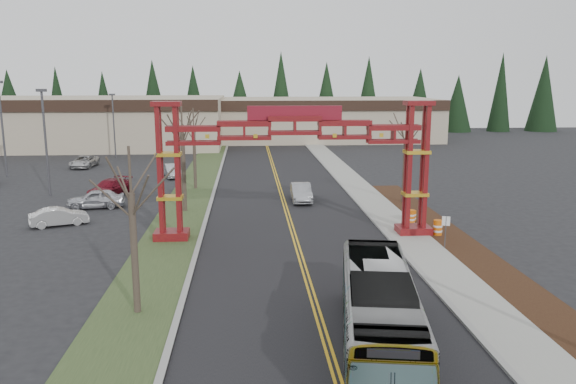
{
  "coord_description": "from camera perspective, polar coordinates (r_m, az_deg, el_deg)",
  "views": [
    {
      "loc": [
        -3.0,
        -17.62,
        10.23
      ],
      "look_at": [
        -0.79,
        12.89,
        4.08
      ],
      "focal_mm": 35.0,
      "sensor_mm": 36.0,
      "label": 1
    }
  ],
  "objects": [
    {
      "name": "parked_car_near_a",
      "position": [
        47.84,
        -18.95,
        -0.66
      ],
      "size": [
        4.74,
        2.47,
        1.54
      ],
      "primitive_type": "imported",
      "rotation": [
        0.0,
        0.0,
        4.86
      ],
      "color": "#B8B9C0",
      "rests_on": "ground"
    },
    {
      "name": "bare_tree_right_far",
      "position": [
        47.38,
        11.86,
        5.33
      ],
      "size": [
        3.15,
        3.15,
        7.55
      ],
      "color": "#382D26",
      "rests_on": "ground"
    },
    {
      "name": "light_pole_near",
      "position": [
        53.87,
        -23.45,
        5.35
      ],
      "size": [
        0.82,
        0.41,
        9.43
      ],
      "color": "#3F3F44",
      "rests_on": "ground"
    },
    {
      "name": "parked_car_mid_a",
      "position": [
        52.48,
        -17.68,
        0.41
      ],
      "size": [
        3.62,
        5.47,
        1.47
      ],
      "primitive_type": "imported",
      "rotation": [
        0.0,
        0.0,
        -0.34
      ],
      "color": "maroon",
      "rests_on": "ground"
    },
    {
      "name": "barrel_mid",
      "position": [
        41.3,
        12.4,
        -2.5
      ],
      "size": [
        0.56,
        0.56,
        1.04
      ],
      "color": "#D95F0C",
      "rests_on": "ground"
    },
    {
      "name": "retail_building_east",
      "position": [
        98.66,
        3.47,
        7.45
      ],
      "size": [
        38.0,
        20.3,
        7.0
      ],
      "color": "tan",
      "rests_on": "ground"
    },
    {
      "name": "landscape_strip",
      "position": [
        32.26,
        20.46,
        -7.75
      ],
      "size": [
        2.6,
        50.0,
        0.12
      ],
      "primitive_type": "cube",
      "color": "black",
      "rests_on": "ground"
    },
    {
      "name": "light_pole_mid",
      "position": [
        66.74,
        -27.07,
        6.37
      ],
      "size": [
        0.88,
        0.44,
        10.1
      ],
      "color": "#3F3F44",
      "rests_on": "ground"
    },
    {
      "name": "parked_car_far_a",
      "position": [
        60.88,
        -11.64,
        2.13
      ],
      "size": [
        2.54,
        4.49,
        1.4
      ],
      "primitive_type": "imported",
      "rotation": [
        0.0,
        0.0,
        0.26
      ],
      "color": "#B4B7BD",
      "rests_on": "ground"
    },
    {
      "name": "lane_line_right",
      "position": [
        43.93,
        0.05,
        -2.06
      ],
      "size": [
        0.12,
        100.0,
        0.01
      ],
      "primitive_type": "cube",
      "color": "gold",
      "rests_on": "road"
    },
    {
      "name": "sidewalk_right",
      "position": [
        45.07,
        9.58,
        -1.81
      ],
      "size": [
        2.6,
        110.0,
        0.14
      ],
      "primitive_type": "cube",
      "color": "gray",
      "rests_on": "ground"
    },
    {
      "name": "gateway_arch",
      "position": [
        35.99,
        0.68,
        4.59
      ],
      "size": [
        18.2,
        1.6,
        8.9
      ],
      "color": "#570B14",
      "rests_on": "ground"
    },
    {
      "name": "parked_car_near_b",
      "position": [
        43.08,
        -22.24,
        -2.33
      ],
      "size": [
        4.2,
        2.79,
        1.31
      ],
      "primitive_type": "imported",
      "rotation": [
        0.0,
        0.0,
        1.96
      ],
      "color": "silver",
      "rests_on": "ground"
    },
    {
      "name": "transit_bus",
      "position": [
        22.0,
        9.22,
        -12.0
      ],
      "size": [
        4.38,
        11.47,
        3.12
      ],
      "primitive_type": "imported",
      "rotation": [
        0.0,
        0.0,
        -0.16
      ],
      "color": "#9EA0A5",
      "rests_on": "ground"
    },
    {
      "name": "road",
      "position": [
        43.93,
        -0.11,
        -2.08
      ],
      "size": [
        12.0,
        110.0,
        0.02
      ],
      "primitive_type": "cube",
      "color": "black",
      "rests_on": "ground"
    },
    {
      "name": "street_sign",
      "position": [
        35.38,
        15.74,
        -3.33
      ],
      "size": [
        0.46,
        0.2,
        2.1
      ],
      "color": "#3F3F44",
      "rests_on": "ground"
    },
    {
      "name": "bare_tree_median_near",
      "position": [
        24.86,
        -15.65,
        -0.21
      ],
      "size": [
        3.07,
        3.07,
        7.49
      ],
      "color": "#382D26",
      "rests_on": "ground"
    },
    {
      "name": "parked_car_far_b",
      "position": [
        70.67,
        -20.0,
        2.93
      ],
      "size": [
        2.57,
        5.11,
        1.39
      ],
      "primitive_type": "imported",
      "rotation": [
        0.0,
        0.0,
        -0.05
      ],
      "color": "#B9B9B9",
      "rests_on": "ground"
    },
    {
      "name": "barrel_north",
      "position": [
        41.86,
        12.56,
        -2.43
      ],
      "size": [
        0.48,
        0.48,
        0.89
      ],
      "color": "#D95F0C",
      "rests_on": "ground"
    },
    {
      "name": "retail_building_west",
      "position": [
        93.78,
        -21.01,
        6.67
      ],
      "size": [
        46.0,
        22.3,
        7.5
      ],
      "color": "tan",
      "rests_on": "ground"
    },
    {
      "name": "lane_line_left",
      "position": [
        43.92,
        -0.26,
        -2.06
      ],
      "size": [
        0.12,
        100.0,
        0.01
      ],
      "primitive_type": "cube",
      "color": "gold",
      "rests_on": "road"
    },
    {
      "name": "curb_right",
      "position": [
        44.76,
        7.78,
        -1.85
      ],
      "size": [
        0.3,
        110.0,
        0.15
      ],
      "primitive_type": "cube",
      "color": "gray",
      "rests_on": "ground"
    },
    {
      "name": "ground",
      "position": [
        20.59,
        5.06,
        -18.47
      ],
      "size": [
        200.0,
        200.0,
        0.0
      ],
      "primitive_type": "plane",
      "color": "black",
      "rests_on": "ground"
    },
    {
      "name": "barrel_south",
      "position": [
        38.46,
        14.97,
        -3.59
      ],
      "size": [
        0.6,
        0.6,
        1.12
      ],
      "color": "#D95F0C",
      "rests_on": "ground"
    },
    {
      "name": "curb_left",
      "position": [
        43.92,
        -8.14,
        -2.11
      ],
      "size": [
        0.3,
        110.0,
        0.15
      ],
      "primitive_type": "cube",
      "color": "gray",
      "rests_on": "ground"
    },
    {
      "name": "conifer_treeline",
      "position": [
        109.73,
        -2.47,
        9.41
      ],
      "size": [
        116.1,
        5.6,
        13.0
      ],
      "color": "black",
      "rests_on": "ground"
    },
    {
      "name": "bare_tree_median_mid",
      "position": [
        44.02,
        -10.7,
        5.81
      ],
      "size": [
        3.49,
        3.49,
        8.46
      ],
      "color": "#382D26",
      "rests_on": "ground"
    },
    {
      "name": "light_pole_far",
      "position": [
        77.16,
        -17.3,
        6.88
      ],
      "size": [
        0.73,
        0.37,
        8.42
      ],
      "color": "#3F3F44",
      "rests_on": "ground"
    },
    {
      "name": "grass_median",
      "position": [
        44.1,
        -10.54,
        -2.18
      ],
      "size": [
        4.0,
        110.0,
        0.08
      ],
      "primitive_type": "cube",
      "color": "#314321",
      "rests_on": "ground"
    },
    {
      "name": "bare_tree_median_far",
      "position": [
        53.3,
        -9.56,
        6.26
      ],
      "size": [
        2.97,
        2.97,
        7.63
      ],
      "color": "#382D26",
      "rests_on": "ground"
    },
    {
      "name": "silver_sedan",
      "position": [
        47.85,
        1.34,
        -0.04
      ],
      "size": [
        1.66,
        4.65,
        1.53
      ],
      "primitive_type": "imported",
      "rotation": [
        0.0,
        0.0,
        -0.01
      ],
      "color": "#A5A8AD",
      "rests_on": "ground"
    }
  ]
}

